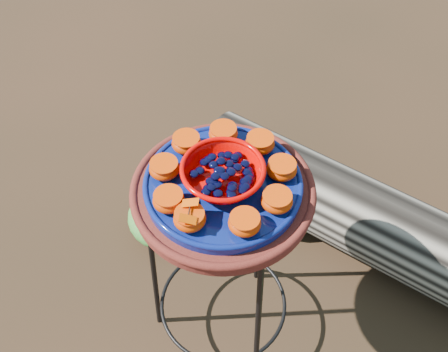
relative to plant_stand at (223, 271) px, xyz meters
The scene contains 19 objects.
ground 0.35m from the plant_stand, ahead, with size 60.00×60.00×0.00m, color black.
plant_stand is the anchor object (origin of this frame).
terracotta_saucer 0.37m from the plant_stand, ahead, with size 0.44×0.44×0.04m, color #400E0B.
cobalt_plate 0.40m from the plant_stand, ahead, with size 0.38×0.38×0.03m, color #081451.
red_bowl 0.44m from the plant_stand, ahead, with size 0.19×0.19×0.05m, color #D60200, non-canonical shape.
glass_gems 0.48m from the plant_stand, ahead, with size 0.15×0.15×0.03m, color black, non-canonical shape.
orange_half_0 0.45m from the plant_stand, 88.31° to the right, with size 0.07×0.07×0.04m, color #A71C00.
orange_half_1 0.45m from the plant_stand, 37.50° to the right, with size 0.07×0.07×0.04m, color #A71C00.
orange_half_2 0.45m from the plant_stand, ahead, with size 0.07×0.07×0.04m, color #A71C00.
orange_half_3 0.45m from the plant_stand, 42.50° to the left, with size 0.07×0.07×0.04m, color #A71C00.
orange_half_4 0.45m from the plant_stand, 82.50° to the left, with size 0.07×0.07×0.04m, color #A71C00.
orange_half_5 0.45m from the plant_stand, 122.50° to the left, with size 0.07×0.07×0.04m, color #A71C00.
orange_half_6 0.45m from the plant_stand, 162.50° to the left, with size 0.07×0.07×0.04m, color #A71C00.
orange_half_7 0.45m from the plant_stand, 157.50° to the right, with size 0.07×0.07×0.04m, color #A71C00.
orange_half_8 0.45m from the plant_stand, 117.50° to the right, with size 0.07×0.07×0.04m, color #A71C00.
butterfly 0.48m from the plant_stand, 88.31° to the right, with size 0.08×0.05×0.01m, color #D84700, non-canonical shape.
driftwood_log 0.70m from the plant_stand, 56.84° to the left, with size 1.54×0.40×0.29m, color black, non-canonical shape.
foliage_left 0.54m from the plant_stand, 150.44° to the left, with size 0.30×0.30×0.15m, color #1C5F22.
foliage_back 0.62m from the plant_stand, 94.27° to the left, with size 0.33×0.33×0.16m, color #1C5F22.
Camera 1 is at (0.47, -0.72, 1.80)m, focal length 45.00 mm.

